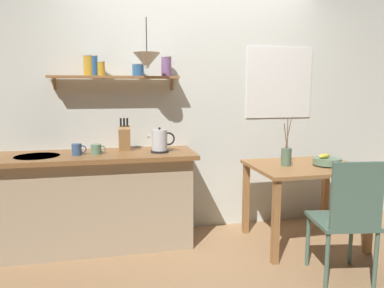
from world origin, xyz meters
name	(u,v)px	position (x,y,z in m)	size (l,w,h in m)	color
ground_plane	(209,251)	(0.00, 0.00, 0.00)	(14.00, 14.00, 0.00)	#A87F56
back_wall	(212,99)	(0.20, 0.65, 1.35)	(6.80, 0.11, 2.70)	silver
kitchen_counter	(95,200)	(-1.00, 0.32, 0.45)	(1.83, 0.63, 0.88)	tan
wall_shelf	(119,72)	(-0.74, 0.49, 1.62)	(1.20, 0.20, 0.32)	#9E6B3D
dining_table	(305,177)	(0.93, -0.01, 0.64)	(0.99, 0.79, 0.76)	#9E6B3D
dining_chair_near	(347,215)	(0.87, -0.75, 0.53)	(0.49, 0.50, 0.96)	#4C6B5B
fruit_bowl	(327,161)	(1.10, -0.08, 0.80)	(0.26, 0.26, 0.11)	slate
twig_vase	(286,156)	(0.74, 0.01, 0.85)	(0.09, 0.09, 0.45)	#567056
electric_kettle	(160,141)	(-0.40, 0.25, 0.99)	(0.25, 0.17, 0.23)	black
knife_block	(124,138)	(-0.71, 0.41, 1.01)	(0.11, 0.16, 0.31)	tan
coffee_mug_by_sink	(77,149)	(-1.13, 0.25, 0.94)	(0.13, 0.08, 0.10)	#3D5B89
coffee_mug_spare	(96,149)	(-0.97, 0.27, 0.93)	(0.13, 0.09, 0.09)	slate
pendant_lamp	(147,60)	(-0.51, 0.26, 1.71)	(0.24, 0.24, 0.44)	black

